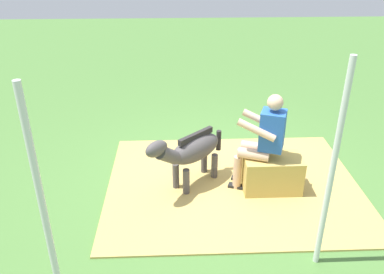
# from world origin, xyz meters

# --- Properties ---
(ground_plane) EXTENTS (24.00, 24.00, 0.00)m
(ground_plane) POSITION_xyz_m (0.00, 0.00, 0.00)
(ground_plane) COLOR #4C7A38
(hay_patch) EXTENTS (3.45, 2.70, 0.02)m
(hay_patch) POSITION_xyz_m (-0.26, 0.25, 0.01)
(hay_patch) COLOR tan
(hay_patch) RESTS_ON ground
(hay_bale) EXTENTS (0.76, 0.44, 0.51)m
(hay_bale) POSITION_xyz_m (-0.75, 0.39, 0.25)
(hay_bale) COLOR tan
(hay_bale) RESTS_ON ground
(person_seated) EXTENTS (0.72, 0.56, 1.39)m
(person_seated) POSITION_xyz_m (-0.59, 0.34, 0.77)
(person_seated) COLOR #D8AD8C
(person_seated) RESTS_ON ground
(pony_standing) EXTENTS (1.09, 1.03, 0.91)m
(pony_standing) POSITION_xyz_m (0.33, 0.24, 0.55)
(pony_standing) COLOR #4C4747
(pony_standing) RESTS_ON ground
(tent_pole_left) EXTENTS (0.06, 0.06, 2.25)m
(tent_pole_left) POSITION_xyz_m (-0.95, 1.73, 1.12)
(tent_pole_left) COLOR silver
(tent_pole_left) RESTS_ON ground
(tent_pole_right) EXTENTS (0.06, 0.06, 2.25)m
(tent_pole_right) POSITION_xyz_m (1.59, 2.25, 1.12)
(tent_pole_right) COLOR silver
(tent_pole_right) RESTS_ON ground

